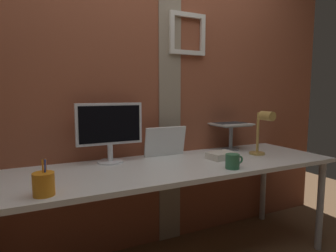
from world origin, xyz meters
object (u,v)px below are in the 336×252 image
at_px(pen_cup, 44,184).
at_px(coffee_mug, 233,161).
at_px(desk_lamp, 263,128).
at_px(monitor, 110,127).
at_px(laptop, 226,117).
at_px(whiteboard_panel, 165,142).

bearing_deg(pen_cup, coffee_mug, -0.01).
bearing_deg(coffee_mug, desk_lamp, 24.47).
height_order(monitor, laptop, laptop).
bearing_deg(monitor, coffee_mug, -36.60).
bearing_deg(desk_lamp, pen_cup, -172.56).
relative_size(pen_cup, coffee_mug, 1.34).
height_order(monitor, pen_cup, monitor).
bearing_deg(coffee_mug, monitor, 143.40).
distance_m(monitor, laptop, 1.04).
distance_m(pen_cup, coffee_mug, 1.10).
distance_m(desk_lamp, coffee_mug, 0.52).
xyz_separation_m(monitor, whiteboard_panel, (0.43, 0.02, -0.13)).
xyz_separation_m(laptop, coffee_mug, (-0.37, -0.57, -0.23)).
bearing_deg(whiteboard_panel, monitor, -176.82).
xyz_separation_m(pen_cup, coffee_mug, (1.10, -0.00, -0.01)).
height_order(monitor, whiteboard_panel, monitor).
height_order(whiteboard_panel, coffee_mug, whiteboard_panel).
relative_size(whiteboard_panel, coffee_mug, 2.57).
height_order(pen_cup, coffee_mug, pen_cup).
bearing_deg(desk_lamp, monitor, 165.35).
distance_m(monitor, pen_cup, 0.69).
bearing_deg(monitor, whiteboard_panel, 3.18).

